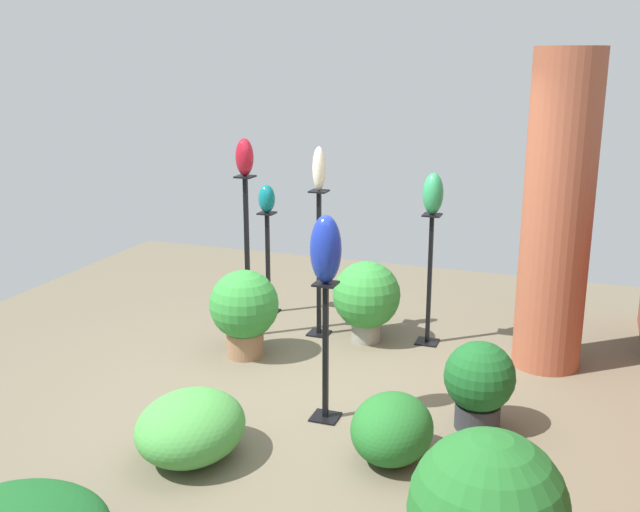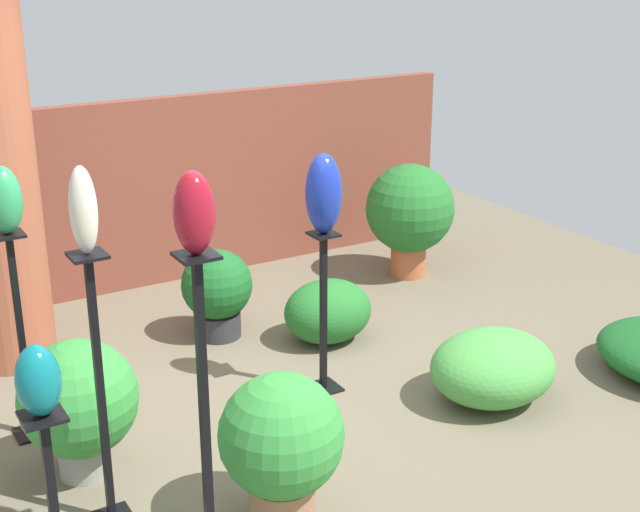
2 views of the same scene
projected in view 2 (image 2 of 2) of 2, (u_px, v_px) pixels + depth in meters
ground_plane at (306, 414)px, 5.38m from camera, size 8.00×8.00×0.00m
brick_wall_back at (148, 194)px, 7.18m from camera, size 5.60×0.12×1.53m
pedestal_jade at (22, 346)px, 4.97m from camera, size 0.20×0.20×1.22m
pedestal_ruby at (205, 436)px, 3.79m from camera, size 0.20×0.20×1.54m
pedestal_cobalt at (323, 320)px, 5.51m from camera, size 0.20×0.20×1.05m
pedestal_ivory at (102, 404)px, 4.18m from camera, size 0.20×0.20×1.40m
art_vase_jade at (4, 200)px, 4.69m from camera, size 0.19×0.18×0.37m
art_vase_ruby at (194, 213)px, 3.45m from camera, size 0.17×0.16×0.34m
art_vase_cobalt at (324, 194)px, 5.24m from camera, size 0.22×0.22×0.49m
art_vase_teal at (38, 381)px, 3.22m from camera, size 0.17×0.17×0.28m
art_vase_ivory at (83, 210)px, 3.86m from camera, size 0.12×0.12×0.40m
potted_plant_front_right at (281, 442)px, 4.24m from camera, size 0.61×0.61×0.79m
potted_plant_back_center at (79, 402)px, 4.64m from camera, size 0.63×0.63×0.76m
potted_plant_near_pillar at (410, 211)px, 7.39m from camera, size 0.74×0.74×0.96m
potted_plant_mid_right at (217, 290)px, 6.31m from camera, size 0.51×0.51×0.65m
foliage_bed_west at (493, 367)px, 5.47m from camera, size 0.81×0.70×0.44m
foliage_bed_center at (328, 311)px, 6.28m from camera, size 0.64×0.54×0.45m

